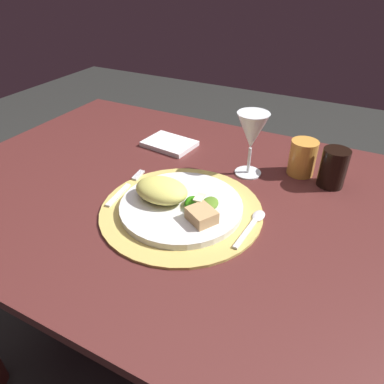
% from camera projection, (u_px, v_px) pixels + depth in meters
% --- Properties ---
extents(ground_plane, '(6.00, 6.00, 0.00)m').
position_uv_depth(ground_plane, '(193.00, 367.00, 1.22)').
color(ground_plane, '#262725').
extents(dining_table, '(1.27, 0.84, 0.72)m').
position_uv_depth(dining_table, '(193.00, 240.00, 0.90)').
color(dining_table, '#4D211F').
rests_on(dining_table, ground).
extents(placemat, '(0.35, 0.35, 0.01)m').
position_uv_depth(placemat, '(181.00, 210.00, 0.77)').
color(placemat, tan).
rests_on(placemat, dining_table).
extents(dinner_plate, '(0.26, 0.26, 0.01)m').
position_uv_depth(dinner_plate, '(181.00, 206.00, 0.76)').
color(dinner_plate, silver).
rests_on(dinner_plate, placemat).
extents(pasta_serving, '(0.12, 0.09, 0.04)m').
position_uv_depth(pasta_serving, '(162.00, 190.00, 0.76)').
color(pasta_serving, '#D7D262').
rests_on(pasta_serving, dinner_plate).
extents(salad_greens, '(0.08, 0.09, 0.03)m').
position_uv_depth(salad_greens, '(200.00, 205.00, 0.74)').
color(salad_greens, '#437537').
rests_on(salad_greens, dinner_plate).
extents(bread_piece, '(0.07, 0.07, 0.03)m').
position_uv_depth(bread_piece, '(202.00, 215.00, 0.70)').
color(bread_piece, tan).
rests_on(bread_piece, dinner_plate).
extents(fork, '(0.03, 0.16, 0.00)m').
position_uv_depth(fork, '(124.00, 189.00, 0.83)').
color(fork, silver).
rests_on(fork, placemat).
extents(spoon, '(0.02, 0.14, 0.01)m').
position_uv_depth(spoon, '(254.00, 222.00, 0.72)').
color(spoon, silver).
rests_on(spoon, placemat).
extents(napkin, '(0.15, 0.12, 0.01)m').
position_uv_depth(napkin, '(169.00, 144.00, 1.03)').
color(napkin, white).
rests_on(napkin, dining_table).
extents(wine_glass, '(0.08, 0.08, 0.16)m').
position_uv_depth(wine_glass, '(252.00, 133.00, 0.84)').
color(wine_glass, silver).
rests_on(wine_glass, dining_table).
extents(amber_tumbler, '(0.07, 0.07, 0.09)m').
position_uv_depth(amber_tumbler, '(302.00, 158.00, 0.88)').
color(amber_tumbler, gold).
rests_on(amber_tumbler, dining_table).
extents(dark_tumbler, '(0.06, 0.06, 0.09)m').
position_uv_depth(dark_tumbler, '(333.00, 168.00, 0.83)').
color(dark_tumbler, black).
rests_on(dark_tumbler, dining_table).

